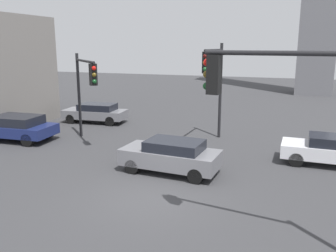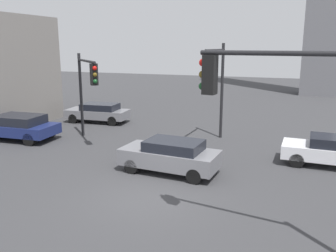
# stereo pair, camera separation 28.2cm
# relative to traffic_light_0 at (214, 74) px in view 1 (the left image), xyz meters

# --- Properties ---
(ground_plane) EXTENTS (98.44, 98.44, 0.00)m
(ground_plane) POSITION_rel_traffic_light_0_xyz_m (-0.44, -7.36, -3.64)
(ground_plane) COLOR #38383A
(traffic_light_0) EXTENTS (0.39, 3.21, 5.20)m
(traffic_light_0) POSITION_rel_traffic_light_0_xyz_m (0.00, 0.00, 0.00)
(traffic_light_0) COLOR black
(traffic_light_0) RESTS_ON ground_plane
(traffic_light_2) EXTENTS (4.42, 0.84, 5.23)m
(traffic_light_2) POSITION_rel_traffic_light_0_xyz_m (4.00, -9.18, 0.10)
(traffic_light_2) COLOR black
(traffic_light_2) RESTS_ON ground_plane
(traffic_light_3) EXTENTS (2.88, 2.89, 4.66)m
(traffic_light_3) POSITION_rel_traffic_light_0_xyz_m (-6.09, -2.34, -0.33)
(traffic_light_3) COLOR black
(traffic_light_3) RESTS_ON ground_plane
(car_0) EXTENTS (4.57, 2.26, 1.37)m
(car_0) POSITION_rel_traffic_light_0_xyz_m (-10.29, -3.00, -2.90)
(car_0) COLOR navy
(car_0) RESTS_ON ground_plane
(car_2) EXTENTS (4.17, 1.75, 1.30)m
(car_2) POSITION_rel_traffic_light_0_xyz_m (5.68, -1.69, -2.94)
(car_2) COLOR silver
(car_2) RESTS_ON ground_plane
(car_3) EXTENTS (4.06, 1.95, 1.36)m
(car_3) POSITION_rel_traffic_light_0_xyz_m (-0.59, -4.88, -2.91)
(car_3) COLOR slate
(car_3) RESTS_ON ground_plane
(car_4) EXTENTS (4.31, 2.06, 1.29)m
(car_4) POSITION_rel_traffic_light_0_xyz_m (-8.54, 2.47, -2.94)
(car_4) COLOR slate
(car_4) RESTS_ON ground_plane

